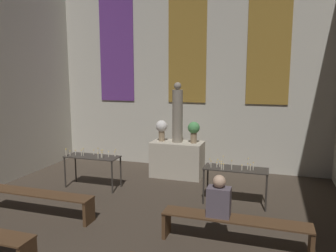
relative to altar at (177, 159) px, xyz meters
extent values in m
cube|color=beige|center=(0.00, 1.02, 2.47)|extent=(7.91, 0.12, 5.85)
cube|color=#60337F|center=(-2.15, 0.94, 3.05)|extent=(1.07, 0.03, 3.28)
cube|color=olive|center=(0.00, 0.94, 3.05)|extent=(1.07, 0.03, 3.28)
cube|color=olive|center=(2.15, 0.94, 3.05)|extent=(1.07, 0.03, 3.28)
cube|color=#BCB29E|center=(0.00, 0.00, 0.00)|extent=(1.33, 0.72, 0.91)
cylinder|color=gray|center=(0.00, 0.00, 1.13)|extent=(0.27, 0.27, 1.35)
sphere|color=gray|center=(0.00, 0.00, 1.90)|extent=(0.19, 0.19, 0.19)
cylinder|color=#937A5B|center=(-0.43, 0.00, 0.60)|extent=(0.16, 0.16, 0.29)
sphere|color=silver|center=(-0.43, 0.00, 0.85)|extent=(0.30, 0.30, 0.30)
cylinder|color=#937A5B|center=(0.43, 0.00, 0.60)|extent=(0.16, 0.16, 0.29)
sphere|color=#4C9351|center=(0.43, 0.00, 0.85)|extent=(0.30, 0.30, 0.30)
cube|color=#332D28|center=(-1.66, -1.44, 0.29)|extent=(1.29, 0.50, 0.02)
cylinder|color=#332D28|center=(-2.27, -1.66, -0.09)|extent=(0.04, 0.04, 0.73)
cylinder|color=#332D28|center=(-1.04, -1.66, -0.09)|extent=(0.04, 0.04, 0.73)
cylinder|color=#332D28|center=(-2.27, -1.22, -0.09)|extent=(0.04, 0.04, 0.73)
cylinder|color=#332D28|center=(-1.04, -1.22, -0.09)|extent=(0.04, 0.04, 0.73)
cylinder|color=silver|center=(-1.54, -1.37, 0.38)|extent=(0.02, 0.02, 0.17)
sphere|color=#F9CC4C|center=(-1.54, -1.37, 0.48)|extent=(0.02, 0.02, 0.02)
cylinder|color=silver|center=(-1.25, -1.39, 0.36)|extent=(0.02, 0.02, 0.12)
sphere|color=#F9CC4C|center=(-1.25, -1.39, 0.43)|extent=(0.02, 0.02, 0.02)
cylinder|color=silver|center=(-1.42, -1.58, 0.35)|extent=(0.02, 0.02, 0.11)
sphere|color=#F9CC4C|center=(-1.42, -1.58, 0.42)|extent=(0.02, 0.02, 0.02)
cylinder|color=silver|center=(-2.24, -1.62, 0.38)|extent=(0.02, 0.02, 0.16)
sphere|color=#F9CC4C|center=(-2.24, -1.62, 0.47)|extent=(0.02, 0.02, 0.02)
cylinder|color=silver|center=(-1.69, -1.31, 0.35)|extent=(0.02, 0.02, 0.10)
sphere|color=#F9CC4C|center=(-1.69, -1.31, 0.41)|extent=(0.02, 0.02, 0.02)
cylinder|color=silver|center=(-1.13, -1.29, 0.37)|extent=(0.02, 0.02, 0.14)
sphere|color=#F9CC4C|center=(-1.13, -1.29, 0.45)|extent=(0.02, 0.02, 0.02)
cylinder|color=silver|center=(-2.18, -1.55, 0.35)|extent=(0.02, 0.02, 0.10)
sphere|color=#F9CC4C|center=(-2.18, -1.55, 0.41)|extent=(0.02, 0.02, 0.02)
cylinder|color=silver|center=(-2.22, -1.65, 0.37)|extent=(0.02, 0.02, 0.15)
sphere|color=#F9CC4C|center=(-2.22, -1.65, 0.46)|extent=(0.02, 0.02, 0.02)
cylinder|color=silver|center=(-1.16, -1.28, 0.34)|extent=(0.02, 0.02, 0.09)
sphere|color=#F9CC4C|center=(-1.16, -1.28, 0.40)|extent=(0.02, 0.02, 0.02)
cylinder|color=silver|center=(-1.35, -1.52, 0.36)|extent=(0.02, 0.02, 0.12)
sphere|color=#F9CC4C|center=(-1.35, -1.52, 0.43)|extent=(0.02, 0.02, 0.02)
cylinder|color=silver|center=(-1.90, -1.51, 0.36)|extent=(0.02, 0.02, 0.13)
sphere|color=#F9CC4C|center=(-1.90, -1.51, 0.44)|extent=(0.02, 0.02, 0.02)
cylinder|color=silver|center=(-1.36, -1.47, 0.38)|extent=(0.02, 0.02, 0.16)
sphere|color=#F9CC4C|center=(-1.36, -1.47, 0.47)|extent=(0.02, 0.02, 0.02)
cylinder|color=silver|center=(-2.08, -1.49, 0.35)|extent=(0.02, 0.02, 0.11)
sphere|color=#F9CC4C|center=(-2.08, -1.49, 0.42)|extent=(0.02, 0.02, 0.02)
cylinder|color=silver|center=(-1.87, -1.48, 0.38)|extent=(0.02, 0.02, 0.16)
sphere|color=#F9CC4C|center=(-1.87, -1.48, 0.47)|extent=(0.02, 0.02, 0.02)
cylinder|color=silver|center=(-1.39, -1.50, 0.38)|extent=(0.02, 0.02, 0.16)
sphere|color=#F9CC4C|center=(-1.39, -1.50, 0.47)|extent=(0.02, 0.02, 0.02)
cube|color=#332D28|center=(1.66, -1.44, 0.29)|extent=(1.29, 0.50, 0.02)
cylinder|color=#332D28|center=(1.04, -1.66, -0.09)|extent=(0.04, 0.04, 0.73)
cylinder|color=#332D28|center=(2.27, -1.66, -0.09)|extent=(0.04, 0.04, 0.73)
cylinder|color=#332D28|center=(1.04, -1.22, -0.09)|extent=(0.04, 0.04, 0.73)
cylinder|color=#332D28|center=(2.27, -1.22, -0.09)|extent=(0.04, 0.04, 0.73)
cylinder|color=silver|center=(1.27, -1.48, 0.34)|extent=(0.02, 0.02, 0.09)
sphere|color=#F9CC4C|center=(1.27, -1.48, 0.40)|extent=(0.02, 0.02, 0.02)
cylinder|color=silver|center=(1.94, -1.50, 0.35)|extent=(0.02, 0.02, 0.10)
sphere|color=#F9CC4C|center=(1.94, -1.50, 0.41)|extent=(0.02, 0.02, 0.02)
cylinder|color=silver|center=(1.33, -1.44, 0.35)|extent=(0.02, 0.02, 0.10)
sphere|color=#F9CC4C|center=(1.33, -1.44, 0.41)|extent=(0.02, 0.02, 0.02)
cylinder|color=silver|center=(1.88, -1.27, 0.38)|extent=(0.02, 0.02, 0.17)
sphere|color=#F9CC4C|center=(1.88, -1.27, 0.48)|extent=(0.02, 0.02, 0.02)
cylinder|color=silver|center=(1.38, -1.52, 0.36)|extent=(0.02, 0.02, 0.13)
sphere|color=#F9CC4C|center=(1.38, -1.52, 0.44)|extent=(0.02, 0.02, 0.02)
cylinder|color=silver|center=(1.39, -1.62, 0.35)|extent=(0.02, 0.02, 0.11)
sphere|color=#F9CC4C|center=(1.39, -1.62, 0.42)|extent=(0.02, 0.02, 0.02)
cylinder|color=silver|center=(1.09, -1.30, 0.35)|extent=(0.02, 0.02, 0.10)
sphere|color=#F9CC4C|center=(1.09, -1.30, 0.41)|extent=(0.02, 0.02, 0.02)
cylinder|color=silver|center=(1.78, -1.55, 0.35)|extent=(0.02, 0.02, 0.10)
sphere|color=#F9CC4C|center=(1.78, -1.55, 0.41)|extent=(0.02, 0.02, 0.02)
cylinder|color=silver|center=(1.43, -1.62, 0.35)|extent=(0.02, 0.02, 0.11)
sphere|color=#F9CC4C|center=(1.43, -1.62, 0.42)|extent=(0.02, 0.02, 0.02)
cylinder|color=silver|center=(1.58, -1.55, 0.38)|extent=(0.02, 0.02, 0.17)
sphere|color=#F9CC4C|center=(1.58, -1.55, 0.48)|extent=(0.02, 0.02, 0.02)
cylinder|color=silver|center=(1.16, -1.54, 0.36)|extent=(0.02, 0.02, 0.13)
sphere|color=#F9CC4C|center=(1.16, -1.54, 0.43)|extent=(0.02, 0.02, 0.02)
cylinder|color=silver|center=(1.89, -1.46, 0.35)|extent=(0.02, 0.02, 0.11)
sphere|color=#F9CC4C|center=(1.89, -1.46, 0.42)|extent=(0.02, 0.02, 0.02)
cylinder|color=silver|center=(1.37, -1.25, 0.38)|extent=(0.02, 0.02, 0.17)
sphere|color=#F9CC4C|center=(1.37, -1.25, 0.48)|extent=(0.02, 0.02, 0.02)
cylinder|color=silver|center=(1.26, -1.28, 0.35)|extent=(0.02, 0.02, 0.10)
sphere|color=#F9CC4C|center=(1.26, -1.28, 0.41)|extent=(0.02, 0.02, 0.02)
cylinder|color=silver|center=(2.00, -1.47, 0.37)|extent=(0.02, 0.02, 0.15)
sphere|color=#F9CC4C|center=(2.00, -1.47, 0.46)|extent=(0.02, 0.02, 0.02)
cube|color=#4C331E|center=(-1.83, -3.16, -0.01)|extent=(2.27, 0.36, 0.03)
cube|color=#4C331E|center=(-0.73, -3.16, -0.24)|extent=(0.06, 0.32, 0.43)
cube|color=#4C331E|center=(1.83, -3.16, -0.01)|extent=(2.27, 0.36, 0.03)
cube|color=#4C331E|center=(0.73, -3.16, -0.24)|extent=(0.06, 0.32, 0.43)
cube|color=#4C331E|center=(2.94, -3.16, -0.24)|extent=(0.06, 0.32, 0.43)
cube|color=#564C56|center=(1.58, -3.16, 0.23)|extent=(0.36, 0.24, 0.46)
sphere|color=tan|center=(1.58, -3.16, 0.56)|extent=(0.20, 0.20, 0.20)
camera|label=1|loc=(2.30, -8.00, 2.18)|focal=35.00mm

